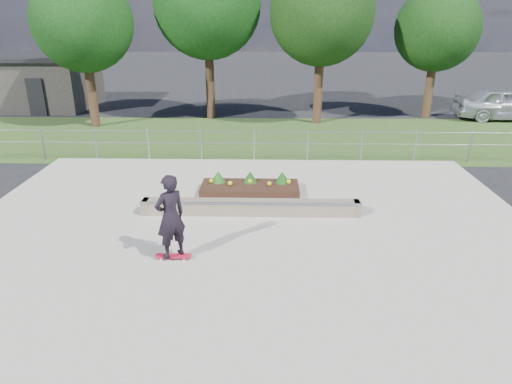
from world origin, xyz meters
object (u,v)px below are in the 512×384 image
Objects in this scene: grind_ledge at (251,207)px; skateboarder at (170,217)px; parked_car at (505,104)px; planter_bed at (250,186)px.

skateboarder is (-1.66, -2.49, 0.84)m from grind_ledge.
parked_car is (12.81, 12.54, 0.58)m from grind_ledge.
grind_ledge is 2.00× the size of planter_bed.
skateboarder is at bearing -110.74° from planter_bed.
planter_bed is 1.49× the size of skateboarder.
parked_car is (12.89, 10.85, 0.60)m from planter_bed.
skateboarder is 0.41× the size of parked_car.
planter_bed reaches higher than grind_ledge.
parked_car is at bearing 40.10° from planter_bed.
parked_car reaches higher than planter_bed.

